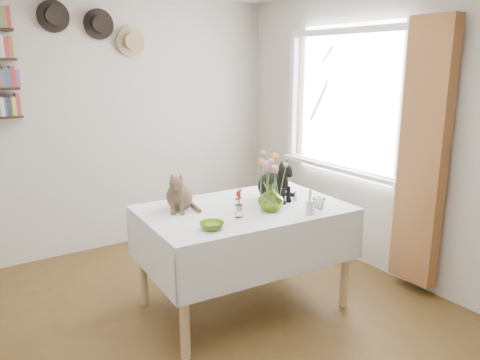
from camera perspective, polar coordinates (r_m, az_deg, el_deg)
room at (r=2.72m, az=-4.55°, el=1.22°), size 4.08×4.58×2.58m
window at (r=4.52m, az=12.61°, el=7.98°), size 0.12×1.52×1.32m
curtain at (r=3.93m, az=21.42°, el=2.82°), size 0.12×0.38×2.10m
dining_table at (r=3.56m, az=0.45°, el=-6.39°), size 1.56×1.06×0.80m
tabby_cat at (r=3.43m, az=-7.43°, el=-1.19°), size 0.31×0.32×0.30m
black_cat at (r=3.65m, az=3.93°, el=0.15°), size 0.29×0.34×0.34m
flower_vase at (r=3.40m, az=3.77°, el=-2.19°), size 0.22×0.22×0.19m
green_bowl at (r=3.04m, az=-3.45°, el=-5.59°), size 0.20×0.20×0.05m
drinking_glass at (r=3.48m, az=9.58°, el=-2.84°), size 0.13×0.13×0.09m
candlestick at (r=3.34m, az=8.47°, el=-3.23°), size 0.05×0.05×0.19m
berry_jar at (r=3.25m, az=-0.15°, el=-2.88°), size 0.06×0.06×0.23m
porcelain_figurine at (r=3.68m, az=6.76°, el=-1.98°), size 0.04×0.04×0.08m
flower_bouquet at (r=3.34m, az=3.75°, el=1.83°), size 0.17×0.13×0.39m
wall_hats at (r=4.73m, az=-17.13°, el=17.33°), size 0.98×0.09×0.48m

